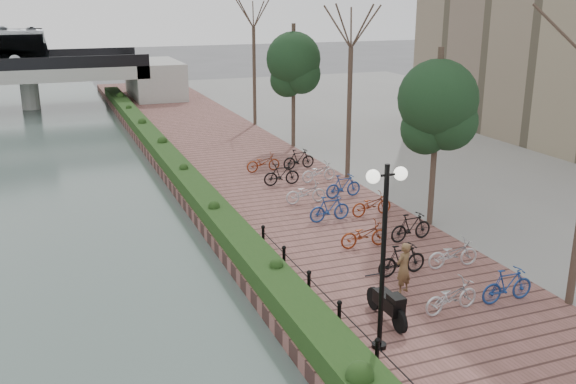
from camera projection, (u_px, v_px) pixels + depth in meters
promenade at (257, 182)px, 30.39m from camera, size 8.00×75.00×0.50m
inland_pavement at (528, 154)px, 35.87m from camera, size 24.00×75.00×0.50m
hedge at (175, 165)px, 31.29m from camera, size 1.10×56.00×0.60m
chain_fence at (357, 334)px, 15.48m from camera, size 0.10×14.10×0.70m
lamppost at (385, 218)px, 14.61m from camera, size 1.02×0.32×4.59m
motorcycle at (387, 302)px, 16.72m from camera, size 0.53×1.69×1.05m
pedestrian at (403, 268)px, 18.25m from camera, size 0.65×0.54×1.52m
bicycle_parking at (352, 207)px, 24.42m from camera, size 2.40×17.32×1.00m
street_trees at (385, 123)px, 26.45m from camera, size 3.20×37.12×6.80m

